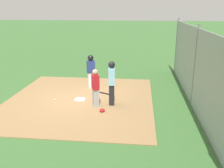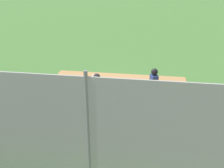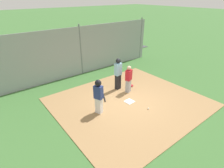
{
  "view_description": "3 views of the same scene",
  "coord_description": "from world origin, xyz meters",
  "px_view_note": "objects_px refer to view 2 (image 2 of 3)",
  "views": [
    {
      "loc": [
        -10.4,
        -2.6,
        3.98
      ],
      "look_at": [
        0.26,
        -1.41,
        0.72
      ],
      "focal_mm": 40.68,
      "sensor_mm": 36.0,
      "label": 1
    },
    {
      "loc": [
        1.46,
        -10.45,
        5.61
      ],
      "look_at": [
        -0.0,
        -0.41,
        1.0
      ],
      "focal_mm": 41.35,
      "sensor_mm": 36.0,
      "label": 2
    },
    {
      "loc": [
        5.65,
        5.76,
        5.05
      ],
      "look_at": [
        0.36,
        -1.0,
        0.77
      ],
      "focal_mm": 29.15,
      "sensor_mm": 36.0,
      "label": 3
    }
  ],
  "objects_px": {
    "catcher": "(95,91)",
    "runner": "(154,84)",
    "home_plate": "(113,99)",
    "umpire": "(97,94)",
    "catcher_mask": "(80,109)",
    "baseball": "(111,89)",
    "baseball_bat": "(129,112)"
  },
  "relations": [
    {
      "from": "catcher",
      "to": "runner",
      "type": "distance_m",
      "value": 2.54
    },
    {
      "from": "runner",
      "to": "home_plate",
      "type": "bearing_deg",
      "value": -27.17
    },
    {
      "from": "catcher",
      "to": "runner",
      "type": "bearing_deg",
      "value": -97.33
    },
    {
      "from": "home_plate",
      "to": "baseball_bat",
      "type": "height_order",
      "value": "baseball_bat"
    },
    {
      "from": "home_plate",
      "to": "baseball",
      "type": "xyz_separation_m",
      "value": [
        -0.25,
        1.07,
        0.03
      ]
    },
    {
      "from": "catcher",
      "to": "baseball_bat",
      "type": "height_order",
      "value": "catcher"
    },
    {
      "from": "catcher_mask",
      "to": "baseball",
      "type": "height_order",
      "value": "catcher_mask"
    },
    {
      "from": "home_plate",
      "to": "umpire",
      "type": "distance_m",
      "value": 1.83
    },
    {
      "from": "runner",
      "to": "catcher_mask",
      "type": "relative_size",
      "value": 7.04
    },
    {
      "from": "baseball_bat",
      "to": "baseball",
      "type": "xyz_separation_m",
      "value": [
        -1.06,
        2.17,
        0.01
      ]
    },
    {
      "from": "baseball",
      "to": "catcher_mask",
      "type": "bearing_deg",
      "value": -114.09
    },
    {
      "from": "runner",
      "to": "baseball_bat",
      "type": "relative_size",
      "value": 2.04
    },
    {
      "from": "home_plate",
      "to": "runner",
      "type": "distance_m",
      "value": 2.03
    },
    {
      "from": "home_plate",
      "to": "runner",
      "type": "bearing_deg",
      "value": -5.62
    },
    {
      "from": "home_plate",
      "to": "runner",
      "type": "relative_size",
      "value": 0.26
    },
    {
      "from": "umpire",
      "to": "baseball_bat",
      "type": "xyz_separation_m",
      "value": [
        1.26,
        0.38,
        -0.96
      ]
    },
    {
      "from": "catcher",
      "to": "umpire",
      "type": "distance_m",
      "value": 0.7
    },
    {
      "from": "baseball",
      "to": "runner",
      "type": "bearing_deg",
      "value": -31.49
    },
    {
      "from": "catcher_mask",
      "to": "baseball",
      "type": "xyz_separation_m",
      "value": [
        1.01,
        2.26,
        -0.02
      ]
    },
    {
      "from": "home_plate",
      "to": "baseball",
      "type": "height_order",
      "value": "baseball"
    },
    {
      "from": "home_plate",
      "to": "baseball_bat",
      "type": "xyz_separation_m",
      "value": [
        0.81,
        -1.1,
        0.02
      ]
    },
    {
      "from": "umpire",
      "to": "baseball_bat",
      "type": "bearing_deg",
      "value": -79.38
    },
    {
      "from": "catcher",
      "to": "runner",
      "type": "relative_size",
      "value": 0.93
    },
    {
      "from": "home_plate",
      "to": "catcher_mask",
      "type": "distance_m",
      "value": 1.73
    },
    {
      "from": "baseball",
      "to": "catcher",
      "type": "bearing_deg",
      "value": -102.39
    },
    {
      "from": "baseball_bat",
      "to": "umpire",
      "type": "bearing_deg",
      "value": -45.28
    },
    {
      "from": "umpire",
      "to": "runner",
      "type": "xyz_separation_m",
      "value": [
        2.22,
        1.3,
        -0.02
      ]
    },
    {
      "from": "catcher",
      "to": "baseball",
      "type": "bearing_deg",
      "value": -34.79
    },
    {
      "from": "umpire",
      "to": "catcher",
      "type": "bearing_deg",
      "value": 13.26
    },
    {
      "from": "home_plate",
      "to": "catcher",
      "type": "relative_size",
      "value": 0.28
    },
    {
      "from": "runner",
      "to": "baseball_bat",
      "type": "xyz_separation_m",
      "value": [
        -0.96,
        -0.92,
        -0.94
      ]
    },
    {
      "from": "umpire",
      "to": "baseball",
      "type": "distance_m",
      "value": 2.72
    }
  ]
}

